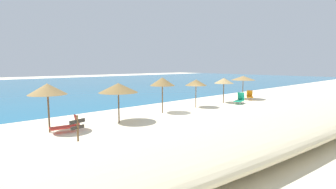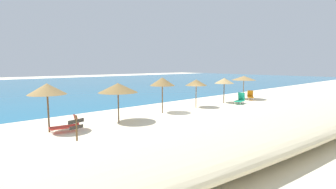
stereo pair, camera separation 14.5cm
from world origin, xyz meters
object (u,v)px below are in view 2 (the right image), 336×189
beach_umbrella_2 (162,82)px  wooden_signpost (76,128)px  lounge_chair_0 (240,99)px  beach_umbrella_4 (224,81)px  beach_ball (247,109)px  beach_umbrella_3 (196,83)px  lounge_chair_1 (67,125)px  beach_umbrella_0 (47,89)px  beach_umbrella_5 (244,78)px  lounge_chair_2 (250,96)px  beach_umbrella_1 (118,88)px

beach_umbrella_2 → wooden_signpost: bearing=-155.9°
beach_umbrella_2 → lounge_chair_0: size_ratio=1.92×
beach_umbrella_2 → beach_umbrella_4: 8.23m
wooden_signpost → beach_ball: bearing=-14.2°
wooden_signpost → lounge_chair_0: bearing=-6.0°
beach_umbrella_4 → lounge_chair_0: size_ratio=1.70×
beach_umbrella_3 → wooden_signpost: bearing=-163.3°
lounge_chair_1 → beach_ball: 14.45m
beach_umbrella_4 → beach_ball: (-2.12, -3.93, -2.14)m
beach_umbrella_3 → beach_ball: (2.09, -4.01, -2.15)m
beach_umbrella_0 → beach_umbrella_5: beach_umbrella_0 is taller
beach_umbrella_0 → wooden_signpost: (0.03, -3.87, -1.56)m
beach_umbrella_3 → lounge_chair_2: size_ratio=1.73×
beach_umbrella_4 → beach_umbrella_5: 3.94m
wooden_signpost → beach_umbrella_5: bearing=-2.9°
beach_umbrella_2 → lounge_chair_0: beach_umbrella_2 is taller
beach_ball → beach_umbrella_3: bearing=117.5°
beach_umbrella_1 → wooden_signpost: 5.65m
lounge_chair_1 → wooden_signpost: bearing=174.8°
wooden_signpost → beach_ball: size_ratio=5.33×
lounge_chair_2 → beach_umbrella_2: bearing=52.6°
beach_umbrella_0 → beach_umbrella_4: size_ratio=1.11×
beach_umbrella_1 → wooden_signpost: size_ratio=1.70×
beach_umbrella_2 → beach_umbrella_5: (12.16, -0.02, -0.13)m
beach_umbrella_2 → lounge_chair_2: beach_umbrella_2 is taller
beach_umbrella_1 → lounge_chair_1: bearing=-178.2°
beach_umbrella_5 → beach_umbrella_3: bearing=-179.6°
beach_umbrella_1 → lounge_chair_0: size_ratio=1.77×
lounge_chair_1 → wooden_signpost: 3.40m
beach_umbrella_4 → wooden_signpost: beach_umbrella_4 is taller
beach_umbrella_3 → beach_umbrella_5: beach_umbrella_5 is taller
beach_umbrella_0 → beach_ball: bearing=-15.3°
beach_umbrella_5 → beach_ball: (-6.06, -4.07, -2.27)m
lounge_chair_1 → lounge_chair_2: 20.36m
lounge_chair_0 → beach_umbrella_2: bearing=65.8°
beach_umbrella_0 → lounge_chair_1: bearing=-36.9°
beach_umbrella_1 → beach_umbrella_2: bearing=6.8°
beach_umbrella_3 → beach_umbrella_5: 8.15m
lounge_chair_2 → beach_umbrella_3: bearing=51.5°
beach_umbrella_1 → beach_ball: 11.32m
beach_ball → beach_umbrella_4: bearing=61.7°
beach_umbrella_0 → lounge_chair_1: (0.81, -0.61, -2.12)m
beach_umbrella_0 → beach_umbrella_3: (12.76, -0.05, -0.22)m
lounge_chair_2 → beach_ball: bearing=83.9°
beach_umbrella_2 → lounge_chair_1: beach_umbrella_2 is taller
beach_umbrella_1 → beach_umbrella_4: bearing=1.6°
beach_umbrella_0 → lounge_chair_0: 17.88m
beach_umbrella_0 → beach_umbrella_1: beach_umbrella_0 is taller
lounge_chair_2 → beach_ball: size_ratio=5.04×
lounge_chair_2 → beach_ball: lounge_chair_2 is taller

